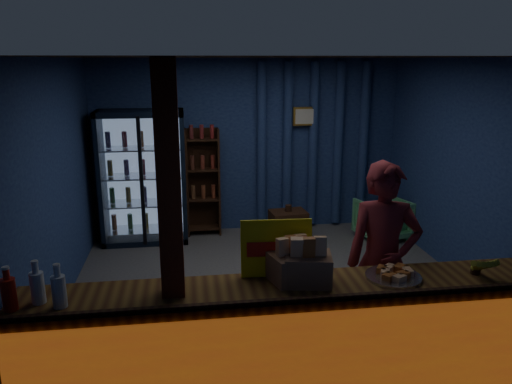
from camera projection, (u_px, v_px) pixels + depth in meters
ground at (272, 289)px, 5.79m from camera, size 4.60×4.60×0.00m
room_walls at (273, 156)px, 5.39m from camera, size 4.60×4.60×4.60m
counter at (314, 341)px, 3.84m from camera, size 4.40×0.57×0.99m
support_post at (172, 248)px, 3.50m from camera, size 0.16×0.16×2.60m
beverage_cooler at (144, 177)px, 7.18m from camera, size 1.20×0.62×1.90m
bottle_shelf at (203, 182)px, 7.46m from camera, size 0.50×0.28×1.60m
curtain_folds at (313, 145)px, 7.64m from camera, size 1.74×0.14×2.50m
framed_picture at (305, 116)px, 7.46m from camera, size 0.36×0.04×0.28m
shopkeeper at (382, 262)px, 4.32m from camera, size 0.71×0.53×1.76m
green_chair at (382, 219)px, 7.35m from camera, size 0.81×0.82×0.60m
side_table at (288, 226)px, 7.23m from camera, size 0.55×0.42×0.56m
yellow_sign at (277, 248)px, 3.84m from camera, size 0.56×0.14×0.44m
soda_bottles at (23, 289)px, 3.37m from camera, size 0.58×0.18×0.31m
snack_box_left at (308, 266)px, 3.73m from camera, size 0.39×0.34×0.37m
snack_box_centre at (293, 265)px, 3.76m from camera, size 0.39×0.35×0.35m
pastry_tray at (393, 275)px, 3.83m from camera, size 0.43×0.43×0.07m
banana_bunches at (501, 266)px, 3.82m from camera, size 0.56×0.32×0.19m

